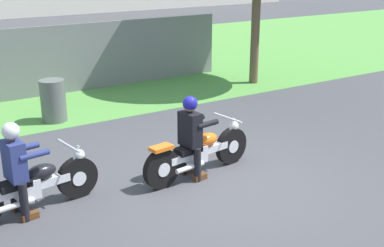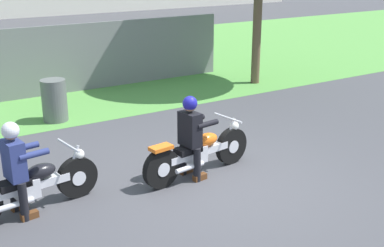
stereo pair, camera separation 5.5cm
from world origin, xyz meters
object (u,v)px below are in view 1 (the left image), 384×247
at_px(motorcycle_follow, 31,187).
at_px(trash_can, 53,101).
at_px(rider_follow, 16,162).
at_px(rider_lead, 191,131).
at_px(motorcycle_lead, 199,153).

height_order(motorcycle_follow, trash_can, trash_can).
bearing_deg(rider_follow, rider_lead, -12.18).
bearing_deg(rider_follow, motorcycle_follow, -0.83).
height_order(rider_lead, trash_can, rider_lead).
distance_m(rider_lead, rider_follow, 2.72).
xyz_separation_m(rider_lead, trash_can, (-1.00, 4.11, -0.35)).
height_order(motorcycle_lead, rider_follow, rider_follow).
bearing_deg(rider_lead, motorcycle_lead, -0.82).
height_order(rider_lead, rider_follow, rider_lead).
bearing_deg(trash_can, rider_lead, -76.34).
height_order(motorcycle_follow, rider_follow, rider_follow).
xyz_separation_m(rider_lead, rider_follow, (-2.71, 0.19, -0.00)).
bearing_deg(motorcycle_lead, motorcycle_follow, 167.82).
bearing_deg(rider_follow, motorcycle_lead, -11.53).
relative_size(rider_lead, trash_can, 1.50).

